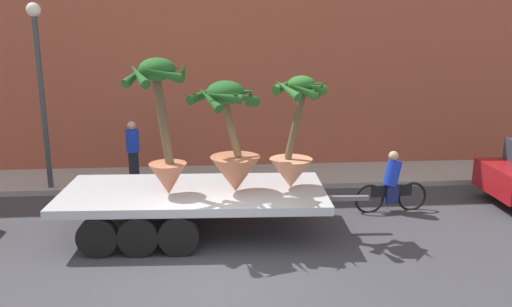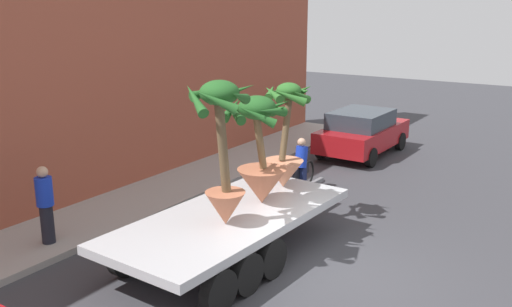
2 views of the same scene
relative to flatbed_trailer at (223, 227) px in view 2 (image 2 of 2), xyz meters
The scene contains 10 objects.
ground_plane 2.42m from the flatbed_trailer, 70.24° to the right, with size 60.00×60.00×0.00m, color #38383D.
sidewalk 4.07m from the flatbed_trailer, 78.83° to the left, with size 24.00×2.20×0.15m, color #A39E99.
building_facade 6.82m from the flatbed_trailer, 82.15° to the left, with size 24.00×1.20×9.04m, color #9E4C38.
flatbed_trailer is the anchor object (origin of this frame).
potted_palm_rear 1.74m from the flatbed_trailer, 141.88° to the right, with size 1.41×1.29×2.83m.
potted_palm_middle 1.67m from the flatbed_trailer, 10.03° to the right, with size 1.53×1.51×2.36m.
potted_palm_front 2.72m from the flatbed_trailer, ahead, with size 1.24×1.23×2.43m.
cyclist 5.06m from the flatbed_trailer, 10.74° to the left, with size 1.84×0.38×1.54m.
parked_car 9.58m from the flatbed_trailer, ahead, with size 4.13×2.05×1.58m.
pedestrian_near_gate 3.86m from the flatbed_trailer, 113.82° to the left, with size 0.36×0.36×1.71m.
Camera 2 is at (-9.21, -4.19, 5.12)m, focal length 39.29 mm.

